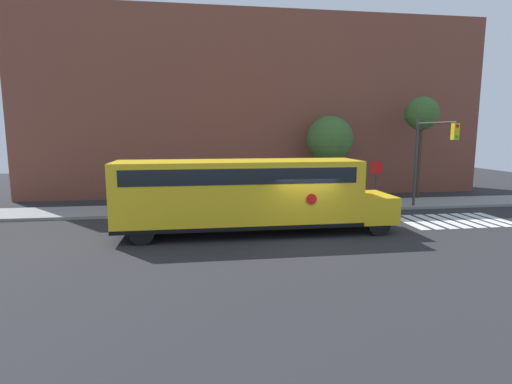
# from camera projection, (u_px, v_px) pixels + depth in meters

# --- Properties ---
(ground_plane) EXTENTS (60.00, 60.00, 0.00)m
(ground_plane) POSITION_uv_depth(u_px,v_px,m) (304.00, 237.00, 16.74)
(ground_plane) COLOR #28282B
(sidewalk_strip) EXTENTS (44.00, 3.00, 0.15)m
(sidewalk_strip) POSITION_uv_depth(u_px,v_px,m) (274.00, 207.00, 23.09)
(sidewalk_strip) COLOR gray
(sidewalk_strip) RESTS_ON ground
(building_backdrop) EXTENTS (32.00, 4.00, 12.37)m
(building_backdrop) POSITION_uv_depth(u_px,v_px,m) (257.00, 107.00, 28.54)
(building_backdrop) COLOR brown
(building_backdrop) RESTS_ON ground
(crosswalk_stripes) EXTENTS (5.40, 3.20, 0.01)m
(crosswalk_stripes) POSITION_uv_depth(u_px,v_px,m) (454.00, 220.00, 19.91)
(crosswalk_stripes) COLOR white
(crosswalk_stripes) RESTS_ON ground
(school_bus) EXTENTS (11.91, 2.57, 3.18)m
(school_bus) POSITION_uv_depth(u_px,v_px,m) (246.00, 192.00, 17.04)
(school_bus) COLOR yellow
(school_bus) RESTS_ON ground
(stop_sign) EXTENTS (0.79, 0.10, 2.78)m
(stop_sign) POSITION_uv_depth(u_px,v_px,m) (376.00, 176.00, 22.66)
(stop_sign) COLOR #38383A
(stop_sign) RESTS_ON ground
(traffic_light) EXTENTS (0.28, 3.59, 5.10)m
(traffic_light) POSITION_uv_depth(u_px,v_px,m) (429.00, 150.00, 21.56)
(traffic_light) COLOR #38383A
(traffic_light) RESTS_ON ground
(tree_near_sidewalk) EXTENTS (2.14, 2.14, 6.64)m
(tree_near_sidewalk) POSITION_uv_depth(u_px,v_px,m) (422.00, 115.00, 25.72)
(tree_near_sidewalk) COLOR #423323
(tree_near_sidewalk) RESTS_ON ground
(tree_far_sidewalk) EXTENTS (2.96, 2.96, 5.40)m
(tree_far_sidewalk) POSITION_uv_depth(u_px,v_px,m) (330.00, 140.00, 25.69)
(tree_far_sidewalk) COLOR #423323
(tree_far_sidewalk) RESTS_ON ground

